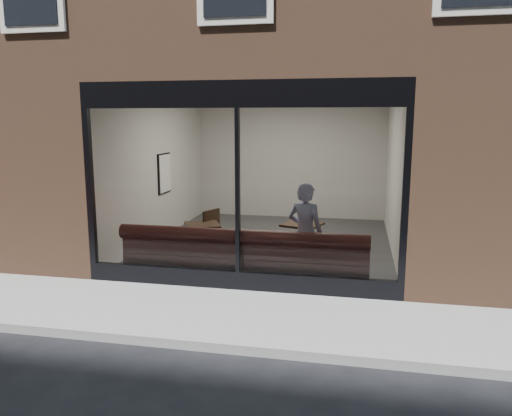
% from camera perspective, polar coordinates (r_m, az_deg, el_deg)
% --- Properties ---
extents(ground, '(120.00, 120.00, 0.00)m').
position_cam_1_polar(ground, '(6.11, -6.73, -15.53)').
color(ground, black).
rests_on(ground, ground).
extents(sidewalk_near, '(40.00, 2.00, 0.01)m').
position_cam_1_polar(sidewalk_near, '(6.98, -4.11, -12.04)').
color(sidewalk_near, gray).
rests_on(sidewalk_near, ground).
extents(kerb_near, '(40.00, 0.10, 0.12)m').
position_cam_1_polar(kerb_near, '(6.04, -6.90, -15.21)').
color(kerb_near, gray).
rests_on(kerb_near, ground).
extents(host_building_pier_left, '(2.50, 12.00, 3.20)m').
position_cam_1_polar(host_building_pier_left, '(14.36, -11.11, 5.82)').
color(host_building_pier_left, brown).
rests_on(host_building_pier_left, ground).
extents(host_building_pier_right, '(2.50, 12.00, 3.20)m').
position_cam_1_polar(host_building_pier_right, '(13.40, 20.13, 5.09)').
color(host_building_pier_right, brown).
rests_on(host_building_pier_right, ground).
extents(host_building_backfill, '(5.00, 6.00, 3.20)m').
position_cam_1_polar(host_building_backfill, '(16.34, 5.38, 6.47)').
color(host_building_backfill, brown).
rests_on(host_building_backfill, ground).
extents(cafe_floor, '(6.00, 6.00, 0.00)m').
position_cam_1_polar(cafe_floor, '(10.69, 1.70, -4.03)').
color(cafe_floor, '#2D2D30').
rests_on(cafe_floor, ground).
extents(cafe_ceiling, '(6.00, 6.00, 0.00)m').
position_cam_1_polar(cafe_ceiling, '(10.38, 1.79, 13.19)').
color(cafe_ceiling, white).
rests_on(cafe_ceiling, host_building_upper).
extents(cafe_wall_back, '(5.00, 0.00, 5.00)m').
position_cam_1_polar(cafe_wall_back, '(13.36, 3.96, 5.67)').
color(cafe_wall_back, beige).
rests_on(cafe_wall_back, ground).
extents(cafe_wall_left, '(0.00, 6.00, 6.00)m').
position_cam_1_polar(cafe_wall_left, '(11.12, -11.04, 4.61)').
color(cafe_wall_left, beige).
rests_on(cafe_wall_left, ground).
extents(cafe_wall_right, '(0.00, 6.00, 6.00)m').
position_cam_1_polar(cafe_wall_right, '(10.29, 15.57, 3.99)').
color(cafe_wall_right, beige).
rests_on(cafe_wall_right, ground).
extents(storefront_kick, '(5.00, 0.10, 0.30)m').
position_cam_1_polar(storefront_kick, '(7.88, -2.04, -8.26)').
color(storefront_kick, black).
rests_on(storefront_kick, ground).
extents(storefront_header, '(5.00, 0.10, 0.40)m').
position_cam_1_polar(storefront_header, '(7.49, -2.18, 12.91)').
color(storefront_header, black).
rests_on(storefront_header, host_building_upper).
extents(storefront_mullion, '(0.06, 0.10, 2.50)m').
position_cam_1_polar(storefront_mullion, '(7.56, -2.11, 1.86)').
color(storefront_mullion, black).
rests_on(storefront_mullion, storefront_kick).
extents(storefront_glass, '(4.80, 0.00, 4.80)m').
position_cam_1_polar(storefront_glass, '(7.53, -2.16, 1.83)').
color(storefront_glass, white).
rests_on(storefront_glass, storefront_kick).
extents(banquette, '(4.00, 0.55, 0.45)m').
position_cam_1_polar(banquette, '(8.23, -1.38, -6.91)').
color(banquette, '#3A1B15').
rests_on(banquette, cafe_floor).
extents(person, '(0.69, 0.56, 1.65)m').
position_cam_1_polar(person, '(8.10, 5.64, -2.85)').
color(person, '#9FA7CF').
rests_on(person, cafe_floor).
extents(cafe_table_left, '(0.80, 0.80, 0.04)m').
position_cam_1_polar(cafe_table_left, '(9.12, -6.17, -1.92)').
color(cafe_table_left, black).
rests_on(cafe_table_left, cafe_floor).
extents(cafe_table_right, '(0.81, 0.81, 0.04)m').
position_cam_1_polar(cafe_table_right, '(9.14, 5.30, -1.89)').
color(cafe_table_right, black).
rests_on(cafe_table_right, cafe_floor).
extents(cafe_chair_left, '(0.61, 0.61, 0.04)m').
position_cam_1_polar(cafe_chair_left, '(9.71, -5.95, -4.21)').
color(cafe_chair_left, black).
rests_on(cafe_chair_left, cafe_floor).
extents(wall_poster, '(0.02, 0.62, 0.83)m').
position_cam_1_polar(wall_poster, '(11.34, -10.36, 3.92)').
color(wall_poster, white).
rests_on(wall_poster, cafe_wall_left).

